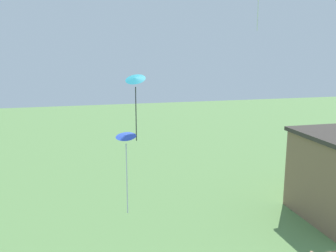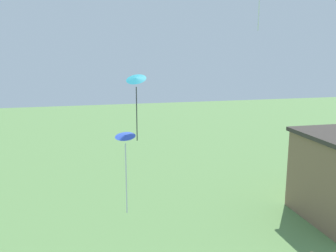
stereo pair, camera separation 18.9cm
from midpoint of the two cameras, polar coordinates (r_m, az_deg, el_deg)
kite_blue_delta at (r=13.55m, az=-6.11°, el=-2.66°), size 0.98×0.98×3.07m
kite_cyan_delta at (r=17.94m, az=-4.57°, el=6.74°), size 1.29×1.27×3.27m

